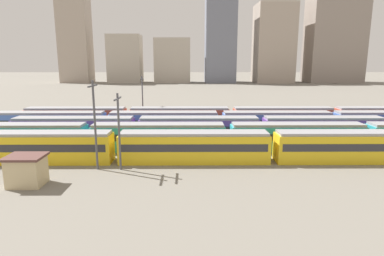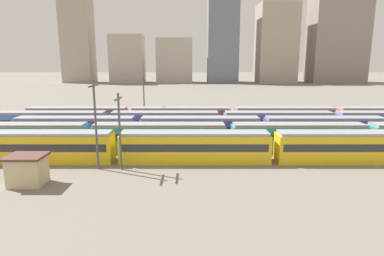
% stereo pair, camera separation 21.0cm
% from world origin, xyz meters
% --- Properties ---
extents(ground_plane, '(600.00, 600.00, 0.00)m').
position_xyz_m(ground_plane, '(0.00, 10.40, 0.00)').
color(ground_plane, slate).
extents(train_track_0, '(74.70, 3.06, 3.75)m').
position_xyz_m(train_track_0, '(20.55, 0.00, 1.90)').
color(train_track_0, yellow).
rests_on(train_track_0, ground_plane).
extents(train_track_1, '(93.60, 3.06, 3.75)m').
position_xyz_m(train_track_1, '(25.23, 5.20, 1.90)').
color(train_track_1, teal).
rests_on(train_track_1, ground_plane).
extents(train_track_2, '(112.50, 3.06, 3.75)m').
position_xyz_m(train_track_2, '(40.33, 10.40, 1.90)').
color(train_track_2, '#6B429E').
rests_on(train_track_2, ground_plane).
extents(train_track_3, '(74.70, 3.06, 3.75)m').
position_xyz_m(train_track_3, '(15.71, 15.60, 1.90)').
color(train_track_3, '#4C70BC').
rests_on(train_track_3, ground_plane).
extents(train_track_4, '(74.70, 3.06, 3.75)m').
position_xyz_m(train_track_4, '(18.20, 20.80, 1.90)').
color(train_track_4, '#BC4C38').
rests_on(train_track_4, ground_plane).
extents(catenary_pole_0, '(0.24, 3.20, 8.64)m').
position_xyz_m(catenary_pole_0, '(2.77, -2.85, 4.85)').
color(catenary_pole_0, '#4C4C51').
rests_on(catenary_pole_0, ground_plane).
extents(catenary_pole_1, '(0.24, 3.20, 9.27)m').
position_xyz_m(catenary_pole_1, '(1.63, 23.77, 5.17)').
color(catenary_pole_1, '#4C4C51').
rests_on(catenary_pole_1, ground_plane).
extents(catenary_pole_2, '(0.24, 3.20, 10.02)m').
position_xyz_m(catenary_pole_2, '(0.13, -2.74, 5.56)').
color(catenary_pole_2, '#4C4C51').
rests_on(catenary_pole_2, ground_plane).
extents(signal_hut, '(3.60, 3.00, 3.04)m').
position_xyz_m(signal_hut, '(-5.45, -7.53, 1.55)').
color(signal_hut, '#C6B284').
rests_on(signal_hut, ground_plane).
extents(distant_building_0, '(15.77, 13.03, 47.23)m').
position_xyz_m(distant_building_0, '(-52.11, 147.55, 23.62)').
color(distant_building_0, '#A89989').
rests_on(distant_building_0, ground_plane).
extents(distant_building_1, '(17.94, 14.54, 25.95)m').
position_xyz_m(distant_building_1, '(-25.18, 147.55, 12.98)').
color(distant_building_1, '#B2A899').
rests_on(distant_building_1, ground_plane).
extents(distant_building_2, '(19.67, 13.17, 24.09)m').
position_xyz_m(distant_building_2, '(1.11, 147.55, 12.04)').
color(distant_building_2, '#B2A899').
rests_on(distant_building_2, ground_plane).
extents(distant_building_3, '(16.25, 19.74, 48.10)m').
position_xyz_m(distant_building_3, '(27.45, 147.55, 24.05)').
color(distant_building_3, slate).
rests_on(distant_building_3, ground_plane).
extents(distant_building_4, '(20.30, 20.07, 42.10)m').
position_xyz_m(distant_building_4, '(57.04, 147.55, 21.05)').
color(distant_building_4, '#A89989').
rests_on(distant_building_4, ground_plane).
extents(distant_building_5, '(29.08, 18.20, 52.07)m').
position_xyz_m(distant_building_5, '(90.55, 147.55, 26.04)').
color(distant_building_5, gray).
rests_on(distant_building_5, ground_plane).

